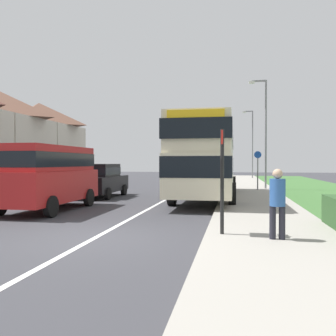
{
  "coord_description": "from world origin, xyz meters",
  "views": [
    {
      "loc": [
        3.29,
        -8.08,
        1.81
      ],
      "look_at": [
        0.78,
        5.44,
        1.6
      ],
      "focal_mm": 38.46,
      "sensor_mm": 36.0,
      "label": 1
    }
  ],
  "objects_px": {
    "pedestrian_at_stop": "(277,200)",
    "street_lamp_mid": "(264,127)",
    "double_decker_bus": "(207,156)",
    "parked_car_black": "(100,179)",
    "street_lamp_far": "(252,140)",
    "parked_van_red": "(48,173)",
    "bus_stop_sign": "(222,174)",
    "cycle_route_sign": "(258,169)"
  },
  "relations": [
    {
      "from": "cycle_route_sign",
      "to": "street_lamp_mid",
      "type": "distance_m",
      "value": 2.87
    },
    {
      "from": "double_decker_bus",
      "to": "parked_van_red",
      "type": "xyz_separation_m",
      "value": [
        -5.56,
        -5.51,
        -0.72
      ]
    },
    {
      "from": "bus_stop_sign",
      "to": "street_lamp_mid",
      "type": "bearing_deg",
      "value": 82.04
    },
    {
      "from": "parked_van_red",
      "to": "pedestrian_at_stop",
      "type": "distance_m",
      "value": 8.92
    },
    {
      "from": "parked_van_red",
      "to": "cycle_route_sign",
      "type": "height_order",
      "value": "cycle_route_sign"
    },
    {
      "from": "street_lamp_far",
      "to": "bus_stop_sign",
      "type": "bearing_deg",
      "value": -93.78
    },
    {
      "from": "bus_stop_sign",
      "to": "street_lamp_far",
      "type": "xyz_separation_m",
      "value": [
        2.1,
        31.83,
        2.75
      ]
    },
    {
      "from": "street_lamp_mid",
      "to": "bus_stop_sign",
      "type": "bearing_deg",
      "value": -97.96
    },
    {
      "from": "parked_van_red",
      "to": "street_lamp_mid",
      "type": "relative_size",
      "value": 0.71
    },
    {
      "from": "double_decker_bus",
      "to": "pedestrian_at_stop",
      "type": "height_order",
      "value": "double_decker_bus"
    },
    {
      "from": "parked_van_red",
      "to": "cycle_route_sign",
      "type": "relative_size",
      "value": 2.0
    },
    {
      "from": "parked_car_black",
      "to": "street_lamp_far",
      "type": "distance_m",
      "value": 24.51
    },
    {
      "from": "bus_stop_sign",
      "to": "pedestrian_at_stop",
      "type": "bearing_deg",
      "value": -17.26
    },
    {
      "from": "double_decker_bus",
      "to": "bus_stop_sign",
      "type": "height_order",
      "value": "double_decker_bus"
    },
    {
      "from": "cycle_route_sign",
      "to": "parked_car_black",
      "type": "bearing_deg",
      "value": -147.18
    },
    {
      "from": "parked_van_red",
      "to": "street_lamp_mid",
      "type": "xyz_separation_m",
      "value": [
        8.76,
        11.56,
        2.69
      ]
    },
    {
      "from": "double_decker_bus",
      "to": "bus_stop_sign",
      "type": "relative_size",
      "value": 4.35
    },
    {
      "from": "parked_van_red",
      "to": "street_lamp_mid",
      "type": "bearing_deg",
      "value": 52.83
    },
    {
      "from": "parked_car_black",
      "to": "street_lamp_far",
      "type": "bearing_deg",
      "value": 68.94
    },
    {
      "from": "parked_car_black",
      "to": "pedestrian_at_stop",
      "type": "height_order",
      "value": "parked_car_black"
    },
    {
      "from": "parked_van_red",
      "to": "pedestrian_at_stop",
      "type": "bearing_deg",
      "value": -28.57
    },
    {
      "from": "street_lamp_far",
      "to": "double_decker_bus",
      "type": "bearing_deg",
      "value": -98.0
    },
    {
      "from": "bus_stop_sign",
      "to": "street_lamp_mid",
      "type": "distance_m",
      "value": 15.8
    },
    {
      "from": "parked_van_red",
      "to": "street_lamp_far",
      "type": "distance_m",
      "value": 29.41
    },
    {
      "from": "parked_van_red",
      "to": "double_decker_bus",
      "type": "bearing_deg",
      "value": 44.76
    },
    {
      "from": "cycle_route_sign",
      "to": "pedestrian_at_stop",
      "type": "bearing_deg",
      "value": -91.89
    },
    {
      "from": "double_decker_bus",
      "to": "pedestrian_at_stop",
      "type": "xyz_separation_m",
      "value": [
        2.27,
        -9.77,
        -1.17
      ]
    },
    {
      "from": "bus_stop_sign",
      "to": "street_lamp_mid",
      "type": "height_order",
      "value": "street_lamp_mid"
    },
    {
      "from": "double_decker_bus",
      "to": "pedestrian_at_stop",
      "type": "relative_size",
      "value": 6.77
    },
    {
      "from": "parked_van_red",
      "to": "bus_stop_sign",
      "type": "bearing_deg",
      "value": -30.44
    },
    {
      "from": "bus_stop_sign",
      "to": "cycle_route_sign",
      "type": "height_order",
      "value": "bus_stop_sign"
    },
    {
      "from": "double_decker_bus",
      "to": "parked_car_black",
      "type": "relative_size",
      "value": 2.7
    },
    {
      "from": "double_decker_bus",
      "to": "street_lamp_mid",
      "type": "relative_size",
      "value": 1.58
    },
    {
      "from": "parked_van_red",
      "to": "street_lamp_far",
      "type": "height_order",
      "value": "street_lamp_far"
    },
    {
      "from": "bus_stop_sign",
      "to": "parked_van_red",
      "type": "bearing_deg",
      "value": 149.56
    },
    {
      "from": "pedestrian_at_stop",
      "to": "street_lamp_mid",
      "type": "bearing_deg",
      "value": 86.6
    },
    {
      "from": "parked_van_red",
      "to": "parked_car_black",
      "type": "relative_size",
      "value": 1.2
    },
    {
      "from": "parked_car_black",
      "to": "cycle_route_sign",
      "type": "relative_size",
      "value": 1.66
    },
    {
      "from": "street_lamp_mid",
      "to": "street_lamp_far",
      "type": "distance_m",
      "value": 16.39
    },
    {
      "from": "double_decker_bus",
      "to": "street_lamp_mid",
      "type": "height_order",
      "value": "street_lamp_mid"
    },
    {
      "from": "double_decker_bus",
      "to": "cycle_route_sign",
      "type": "bearing_deg",
      "value": 61.84
    },
    {
      "from": "pedestrian_at_stop",
      "to": "street_lamp_mid",
      "type": "relative_size",
      "value": 0.23
    }
  ]
}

